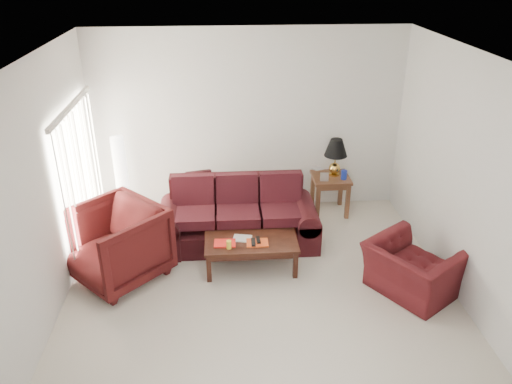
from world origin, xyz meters
TOP-DOWN VIEW (x-y plane):
  - floor at (0.00, 0.00)m, footprint 5.00×5.00m
  - blinds at (-2.42, 1.30)m, footprint 0.10×2.00m
  - sofa at (-0.24, 1.27)m, footprint 2.39×1.10m
  - throw_pillow at (-0.81, 1.88)m, footprint 0.42×0.27m
  - end_table at (1.33, 2.15)m, footprint 0.66×0.66m
  - table_lamp at (1.40, 2.20)m, footprint 0.38×0.38m
  - clock at (1.19, 1.99)m, footprint 0.14×0.06m
  - blue_canister at (1.52, 2.03)m, footprint 0.13×0.13m
  - picture_frame at (1.13, 2.28)m, footprint 0.19×0.21m
  - floor_lamp at (-2.04, 2.11)m, footprint 0.29×0.29m
  - armchair_left at (-1.88, 0.52)m, footprint 1.58×1.58m
  - armchair_right at (1.93, -0.10)m, footprint 1.35×1.38m
  - coffee_table at (-0.09, 0.58)m, footprint 1.34×0.81m
  - magazine_red at (-0.44, 0.53)m, footprint 0.30×0.23m
  - magazine_white at (-0.20, 0.64)m, footprint 0.28×0.24m
  - magazine_orange at (-0.01, 0.51)m, footprint 0.30×0.22m
  - remote_a at (-0.06, 0.50)m, footprint 0.06×0.19m
  - remote_b at (0.01, 0.56)m, footprint 0.06×0.17m
  - yellow_glass at (-0.39, 0.42)m, footprint 0.07×0.07m

SIDE VIEW (x-z plane):
  - floor at x=0.00m, z-range 0.00..0.00m
  - coffee_table at x=-0.09m, z-range 0.00..0.44m
  - end_table at x=1.33m, z-range 0.00..0.66m
  - armchair_right at x=1.93m, z-range 0.00..0.68m
  - magazine_white at x=-0.20m, z-range 0.44..0.46m
  - magazine_red at x=-0.44m, z-range 0.44..0.46m
  - magazine_orange at x=-0.01m, z-range 0.44..0.46m
  - remote_b at x=0.01m, z-range 0.46..0.48m
  - remote_a at x=-0.06m, z-range 0.46..0.48m
  - sofa at x=-0.24m, z-range 0.00..0.96m
  - yellow_glass at x=-0.39m, z-range 0.44..0.56m
  - armchair_left at x=-1.88m, z-range 0.00..1.03m
  - clock at x=1.19m, z-range 0.66..0.79m
  - throw_pillow at x=-0.81m, z-range 0.52..0.93m
  - blue_canister at x=1.52m, z-range 0.66..0.81m
  - floor_lamp at x=-2.04m, z-range 0.00..1.46m
  - picture_frame at x=1.13m, z-range 0.71..0.77m
  - table_lamp at x=1.40m, z-range 0.66..1.28m
  - blinds at x=-2.42m, z-range 0.00..2.16m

